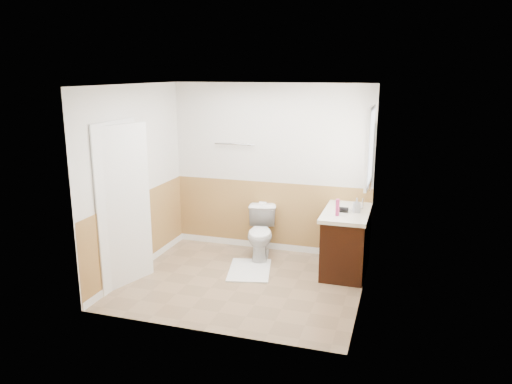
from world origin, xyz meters
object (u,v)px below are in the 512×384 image
(toilet, at_px, (261,233))
(lotion_bottle, at_px, (337,207))
(soap_dispenser, at_px, (357,205))
(vanity_cabinet, at_px, (346,242))
(bath_mat, at_px, (249,270))

(toilet, distance_m, lotion_bottle, 1.35)
(lotion_bottle, xyz_separation_m, soap_dispenser, (0.22, 0.23, -0.01))
(toilet, height_order, vanity_cabinet, vanity_cabinet)
(lotion_bottle, bearing_deg, vanity_cabinet, 71.47)
(bath_mat, height_order, lotion_bottle, lotion_bottle)
(lotion_bottle, bearing_deg, toilet, 160.57)
(vanity_cabinet, bearing_deg, toilet, 175.16)
(toilet, xyz_separation_m, vanity_cabinet, (1.24, -0.11, 0.04))
(toilet, height_order, bath_mat, toilet)
(toilet, bearing_deg, soap_dispenser, -20.05)
(bath_mat, bearing_deg, toilet, 90.00)
(toilet, bearing_deg, bath_mat, -102.60)
(bath_mat, xyz_separation_m, vanity_cabinet, (1.24, 0.44, 0.39))
(toilet, relative_size, vanity_cabinet, 0.66)
(bath_mat, distance_m, soap_dispenser, 1.69)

